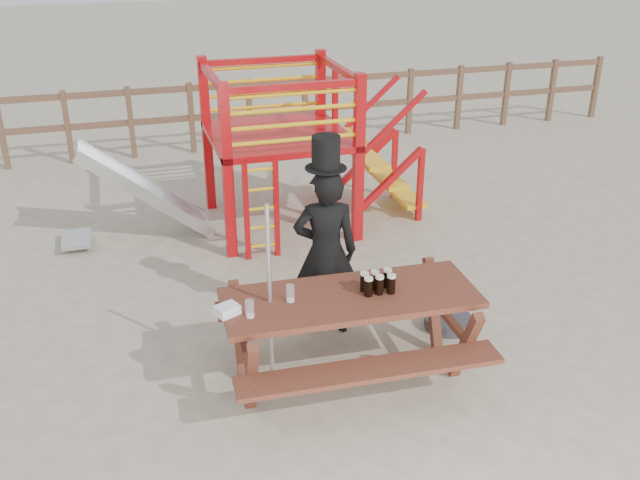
# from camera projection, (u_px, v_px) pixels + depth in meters

# --- Properties ---
(ground) EXTENTS (60.00, 60.00, 0.00)m
(ground) POSITION_uv_depth(u_px,v_px,m) (355.00, 379.00, 6.36)
(ground) COLOR #BEB093
(ground) RESTS_ON ground
(back_fence) EXTENTS (15.09, 0.09, 1.20)m
(back_fence) POSITION_uv_depth(u_px,v_px,m) (220.00, 108.00, 12.13)
(back_fence) COLOR brown
(back_fence) RESTS_ON ground
(playground_fort) EXTENTS (4.71, 1.84, 2.10)m
(playground_fort) POSITION_uv_depth(u_px,v_px,m) (273.00, 146.00, 9.05)
(playground_fort) COLOR #B40C0F
(playground_fort) RESTS_ON ground
(picnic_table) EXTENTS (2.24, 1.60, 0.84)m
(picnic_table) POSITION_uv_depth(u_px,v_px,m) (350.00, 326.00, 6.16)
(picnic_table) COLOR brown
(picnic_table) RESTS_ON ground
(man_with_hat) EXTENTS (0.68, 0.52, 1.99)m
(man_with_hat) POSITION_uv_depth(u_px,v_px,m) (326.00, 248.00, 6.75)
(man_with_hat) COLOR black
(man_with_hat) RESTS_ON ground
(metal_pole) EXTENTS (0.04, 0.04, 1.72)m
(metal_pole) POSITION_uv_depth(u_px,v_px,m) (270.00, 300.00, 5.92)
(metal_pole) COLOR #B2B2B7
(metal_pole) RESTS_ON ground
(parasol_base) EXTENTS (0.48, 0.48, 0.20)m
(parasol_base) POSITION_uv_depth(u_px,v_px,m) (448.00, 322.00, 7.14)
(parasol_base) COLOR #343438
(parasol_base) RESTS_ON ground
(paper_bag) EXTENTS (0.22, 0.20, 0.08)m
(paper_bag) POSITION_uv_depth(u_px,v_px,m) (227.00, 310.00, 5.73)
(paper_bag) COLOR white
(paper_bag) RESTS_ON picnic_table
(stout_pints) EXTENTS (0.29, 0.19, 0.17)m
(stout_pints) POSITION_uv_depth(u_px,v_px,m) (378.00, 282.00, 6.05)
(stout_pints) COLOR black
(stout_pints) RESTS_ON picnic_table
(empty_glasses) EXTENTS (0.45, 0.23, 0.15)m
(empty_glasses) POSITION_uv_depth(u_px,v_px,m) (270.00, 302.00, 5.79)
(empty_glasses) COLOR silver
(empty_glasses) RESTS_ON picnic_table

